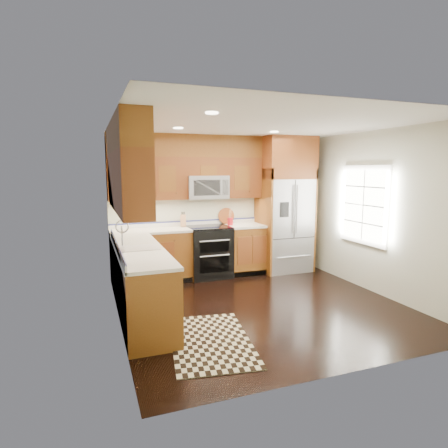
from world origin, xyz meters
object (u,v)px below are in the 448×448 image
object	(u,v)px
range	(209,252)
utensil_crock	(230,220)
refrigerator	(285,205)
knife_block	(183,221)
rug	(210,341)

from	to	relation	value
range	utensil_crock	distance (m)	0.73
range	utensil_crock	xyz separation A→B (m)	(0.44, 0.06, 0.57)
range	refrigerator	bearing A→B (deg)	-1.40
range	refrigerator	distance (m)	1.76
range	knife_block	world-z (taller)	knife_block
range	rug	distance (m)	2.71
range	rug	size ratio (longest dim) A/B	0.63
refrigerator	knife_block	size ratio (longest dim) A/B	9.35
range	utensil_crock	world-z (taller)	utensil_crock
range	rug	world-z (taller)	range
refrigerator	utensil_crock	world-z (taller)	refrigerator
rug	knife_block	world-z (taller)	knife_block
rug	utensil_crock	world-z (taller)	utensil_crock
knife_block	utensil_crock	world-z (taller)	utensil_crock
knife_block	refrigerator	bearing A→B (deg)	-5.93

